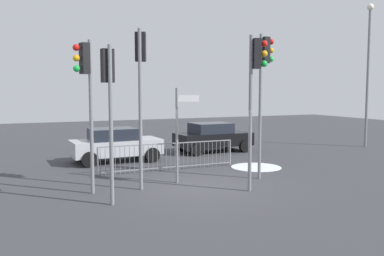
{
  "coord_description": "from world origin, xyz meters",
  "views": [
    {
      "loc": [
        -5.7,
        -12.08,
        3.13
      ],
      "look_at": [
        0.74,
        2.4,
        1.68
      ],
      "focal_mm": 39.17,
      "sensor_mm": 36.0,
      "label": 1
    }
  ],
  "objects_px": {
    "traffic_light_mid_left": "(264,74)",
    "traffic_light_foreground_left": "(141,73)",
    "direction_sign_post": "(179,130)",
    "car_silver_near": "(115,144)",
    "street_lamp": "(368,62)",
    "traffic_light_rear_left": "(108,88)",
    "traffic_light_mid_right": "(86,82)",
    "traffic_light_foreground_right": "(255,78)",
    "car_black_mid": "(213,137)"
  },
  "relations": [
    {
      "from": "traffic_light_rear_left",
      "to": "street_lamp",
      "type": "relative_size",
      "value": 0.56
    },
    {
      "from": "traffic_light_mid_right",
      "to": "street_lamp",
      "type": "bearing_deg",
      "value": -87.9
    },
    {
      "from": "traffic_light_mid_right",
      "to": "traffic_light_foreground_left",
      "type": "bearing_deg",
      "value": -102.41
    },
    {
      "from": "traffic_light_foreground_right",
      "to": "street_lamp",
      "type": "relative_size",
      "value": 0.62
    },
    {
      "from": "direction_sign_post",
      "to": "car_silver_near",
      "type": "distance_m",
      "value": 5.14
    },
    {
      "from": "traffic_light_foreground_right",
      "to": "traffic_light_mid_left",
      "type": "bearing_deg",
      "value": 153.01
    },
    {
      "from": "traffic_light_mid_left",
      "to": "direction_sign_post",
      "type": "height_order",
      "value": "traffic_light_mid_left"
    },
    {
      "from": "traffic_light_mid_left",
      "to": "traffic_light_foreground_left",
      "type": "bearing_deg",
      "value": -94.36
    },
    {
      "from": "traffic_light_foreground_left",
      "to": "traffic_light_mid_left",
      "type": "relative_size",
      "value": 0.99
    },
    {
      "from": "direction_sign_post",
      "to": "car_black_mid",
      "type": "height_order",
      "value": "direction_sign_post"
    },
    {
      "from": "traffic_light_mid_right",
      "to": "traffic_light_rear_left",
      "type": "bearing_deg",
      "value": -178.19
    },
    {
      "from": "traffic_light_mid_left",
      "to": "car_silver_near",
      "type": "bearing_deg",
      "value": -145.47
    },
    {
      "from": "traffic_light_mid_left",
      "to": "direction_sign_post",
      "type": "distance_m",
      "value": 3.57
    },
    {
      "from": "traffic_light_foreground_right",
      "to": "car_silver_near",
      "type": "bearing_deg",
      "value": -144.71
    },
    {
      "from": "car_silver_near",
      "to": "traffic_light_mid_left",
      "type": "bearing_deg",
      "value": -56.49
    },
    {
      "from": "traffic_light_foreground_right",
      "to": "traffic_light_mid_left",
      "type": "xyz_separation_m",
      "value": [
        1.29,
        1.46,
        0.19
      ]
    },
    {
      "from": "traffic_light_mid_left",
      "to": "car_black_mid",
      "type": "distance_m",
      "value": 7.09
    },
    {
      "from": "traffic_light_rear_left",
      "to": "traffic_light_mid_left",
      "type": "height_order",
      "value": "traffic_light_mid_left"
    },
    {
      "from": "street_lamp",
      "to": "traffic_light_rear_left",
      "type": "bearing_deg",
      "value": -159.61
    },
    {
      "from": "traffic_light_foreground_left",
      "to": "traffic_light_foreground_right",
      "type": "relative_size",
      "value": 1.05
    },
    {
      "from": "traffic_light_foreground_left",
      "to": "car_black_mid",
      "type": "relative_size",
      "value": 1.29
    },
    {
      "from": "traffic_light_mid_left",
      "to": "street_lamp",
      "type": "bearing_deg",
      "value": 114.17
    },
    {
      "from": "traffic_light_rear_left",
      "to": "car_silver_near",
      "type": "height_order",
      "value": "traffic_light_rear_left"
    },
    {
      "from": "traffic_light_mid_right",
      "to": "car_silver_near",
      "type": "distance_m",
      "value": 6.24
    },
    {
      "from": "car_silver_near",
      "to": "street_lamp",
      "type": "relative_size",
      "value": 0.5
    },
    {
      "from": "traffic_light_mid_left",
      "to": "car_silver_near",
      "type": "distance_m",
      "value": 7.35
    },
    {
      "from": "street_lamp",
      "to": "car_black_mid",
      "type": "bearing_deg",
      "value": 168.71
    },
    {
      "from": "traffic_light_foreground_left",
      "to": "traffic_light_mid_left",
      "type": "height_order",
      "value": "traffic_light_mid_left"
    },
    {
      "from": "traffic_light_foreground_left",
      "to": "car_black_mid",
      "type": "xyz_separation_m",
      "value": [
        5.6,
        6.11,
        -2.88
      ]
    },
    {
      "from": "traffic_light_mid_right",
      "to": "traffic_light_mid_left",
      "type": "height_order",
      "value": "traffic_light_mid_left"
    },
    {
      "from": "traffic_light_foreground_right",
      "to": "car_black_mid",
      "type": "height_order",
      "value": "traffic_light_foreground_right"
    },
    {
      "from": "traffic_light_rear_left",
      "to": "traffic_light_foreground_left",
      "type": "xyz_separation_m",
      "value": [
        1.32,
        1.34,
        0.48
      ]
    },
    {
      "from": "traffic_light_foreground_left",
      "to": "car_black_mid",
      "type": "distance_m",
      "value": 8.78
    },
    {
      "from": "car_black_mid",
      "to": "street_lamp",
      "type": "height_order",
      "value": "street_lamp"
    },
    {
      "from": "traffic_light_foreground_left",
      "to": "car_black_mid",
      "type": "height_order",
      "value": "traffic_light_foreground_left"
    },
    {
      "from": "direction_sign_post",
      "to": "street_lamp",
      "type": "xyz_separation_m",
      "value": [
        12.76,
        4.11,
        2.85
      ]
    },
    {
      "from": "traffic_light_foreground_right",
      "to": "car_black_mid",
      "type": "distance_m",
      "value": 8.65
    },
    {
      "from": "traffic_light_mid_right",
      "to": "traffic_light_foreground_left",
      "type": "distance_m",
      "value": 1.71
    },
    {
      "from": "traffic_light_rear_left",
      "to": "traffic_light_mid_right",
      "type": "xyz_separation_m",
      "value": [
        -0.36,
        1.31,
        0.19
      ]
    },
    {
      "from": "street_lamp",
      "to": "direction_sign_post",
      "type": "bearing_deg",
      "value": -162.14
    },
    {
      "from": "traffic_light_foreground_left",
      "to": "street_lamp",
      "type": "height_order",
      "value": "street_lamp"
    },
    {
      "from": "traffic_light_mid_right",
      "to": "direction_sign_post",
      "type": "relative_size",
      "value": 1.44
    },
    {
      "from": "traffic_light_mid_left",
      "to": "car_silver_near",
      "type": "relative_size",
      "value": 1.3
    },
    {
      "from": "traffic_light_foreground_right",
      "to": "traffic_light_mid_right",
      "type": "bearing_deg",
      "value": -94.94
    },
    {
      "from": "traffic_light_rear_left",
      "to": "traffic_light_foreground_right",
      "type": "relative_size",
      "value": 0.91
    },
    {
      "from": "traffic_light_mid_right",
      "to": "traffic_light_mid_left",
      "type": "bearing_deg",
      "value": -105.49
    },
    {
      "from": "traffic_light_mid_right",
      "to": "car_black_mid",
      "type": "relative_size",
      "value": 1.19
    },
    {
      "from": "traffic_light_foreground_right",
      "to": "traffic_light_mid_left",
      "type": "distance_m",
      "value": 1.96
    },
    {
      "from": "car_silver_near",
      "to": "direction_sign_post",
      "type": "bearing_deg",
      "value": -81.24
    },
    {
      "from": "traffic_light_rear_left",
      "to": "car_silver_near",
      "type": "relative_size",
      "value": 1.12
    }
  ]
}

